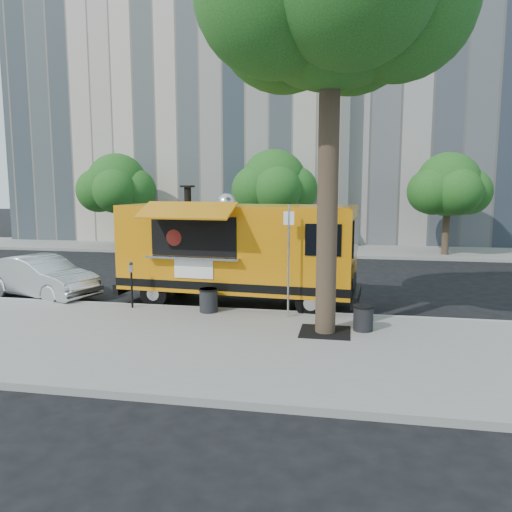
{
  "coord_description": "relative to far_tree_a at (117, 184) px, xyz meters",
  "views": [
    {
      "loc": [
        3.11,
        -14.52,
        3.61
      ],
      "look_at": [
        0.39,
        0.0,
        1.56
      ],
      "focal_mm": 35.0,
      "sensor_mm": 36.0,
      "label": 1
    }
  ],
  "objects": [
    {
      "name": "sidewalk",
      "position": [
        10.0,
        -16.3,
        -3.7
      ],
      "size": [
        60.0,
        6.0,
        0.15
      ],
      "primitive_type": "cube",
      "color": "gray",
      "rests_on": "ground"
    },
    {
      "name": "sign_post",
      "position": [
        11.55,
        -13.85,
        -1.93
      ],
      "size": [
        0.28,
        0.06,
        3.0
      ],
      "color": "silver",
      "rests_on": "sidewalk"
    },
    {
      "name": "trash_bin_right",
      "position": [
        13.5,
        -14.79,
        -3.29
      ],
      "size": [
        0.52,
        0.52,
        0.62
      ],
      "color": "black",
      "rests_on": "sidewalk"
    },
    {
      "name": "trash_bin_left",
      "position": [
        9.3,
        -13.71,
        -3.28
      ],
      "size": [
        0.55,
        0.55,
        0.66
      ],
      "color": "black",
      "rests_on": "sidewalk"
    },
    {
      "name": "far_tree_c",
      "position": [
        18.0,
        0.1,
        -0.06
      ],
      "size": [
        3.24,
        3.24,
        5.21
      ],
      "color": "#33261C",
      "rests_on": "far_sidewalk"
    },
    {
      "name": "food_truck",
      "position": [
        9.75,
        -12.13,
        -2.07
      ],
      "size": [
        7.49,
        3.67,
        3.63
      ],
      "rotation": [
        0.0,
        0.0,
        -0.08
      ],
      "color": "orange",
      "rests_on": "ground"
    },
    {
      "name": "building_mid",
      "position": [
        22.0,
        10.7,
        6.22
      ],
      "size": [
        20.0,
        14.0,
        20.0
      ],
      "primitive_type": "cube",
      "color": "gray",
      "rests_on": "ground"
    },
    {
      "name": "sedan",
      "position": [
        3.21,
        -12.3,
        -3.09
      ],
      "size": [
        4.41,
        2.71,
        1.37
      ],
      "primitive_type": "imported",
      "rotation": [
        0.0,
        0.0,
        1.25
      ],
      "color": "#BABEC2",
      "rests_on": "ground"
    },
    {
      "name": "far_tree_a",
      "position": [
        0.0,
        0.0,
        0.0
      ],
      "size": [
        3.42,
        3.42,
        5.36
      ],
      "color": "#33261C",
      "rests_on": "far_sidewalk"
    },
    {
      "name": "far_sidewalk",
      "position": [
        10.0,
        1.2,
        -3.7
      ],
      "size": [
        60.0,
        5.0,
        0.15
      ],
      "primitive_type": "cube",
      "color": "gray",
      "rests_on": "ground"
    },
    {
      "name": "ground",
      "position": [
        10.0,
        -12.3,
        -3.78
      ],
      "size": [
        120.0,
        120.0,
        0.0
      ],
      "primitive_type": "plane",
      "color": "black",
      "rests_on": "ground"
    },
    {
      "name": "curb",
      "position": [
        10.0,
        -13.23,
        -3.7
      ],
      "size": [
        60.0,
        0.14,
        0.16
      ],
      "primitive_type": "cube",
      "color": "#999993",
      "rests_on": "ground"
    },
    {
      "name": "building_left",
      "position": [
        2.0,
        9.7,
        8.22
      ],
      "size": [
        22.0,
        14.0,
        24.0
      ],
      "primitive_type": "cube",
      "color": "#BEAF9E",
      "rests_on": "ground"
    },
    {
      "name": "tree_well",
      "position": [
        12.6,
        -15.1,
        -3.62
      ],
      "size": [
        1.2,
        1.2,
        0.02
      ],
      "primitive_type": "cube",
      "color": "black",
      "rests_on": "sidewalk"
    },
    {
      "name": "parking_meter",
      "position": [
        7.0,
        -13.65,
        -2.79
      ],
      "size": [
        0.11,
        0.11,
        1.33
      ],
      "color": "black",
      "rests_on": "sidewalk"
    },
    {
      "name": "far_tree_b",
      "position": [
        9.0,
        0.4,
        0.06
      ],
      "size": [
        3.6,
        3.6,
        5.5
      ],
      "color": "#33261C",
      "rests_on": "far_sidewalk"
    }
  ]
}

